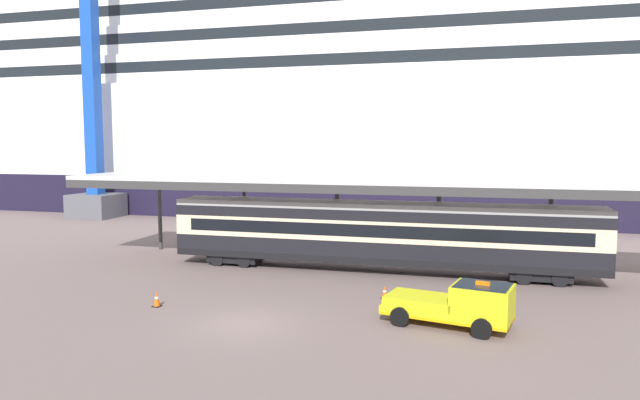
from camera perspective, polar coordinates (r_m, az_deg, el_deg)
ground_plane at (r=24.72m, az=-7.57°, el=-12.13°), size 400.00×400.00×0.00m
cruise_ship at (r=69.53m, az=23.81°, el=9.01°), size 172.42×31.89×34.51m
platform_canopy at (r=33.92m, az=6.01°, el=1.77°), size 39.08×5.96×5.51m
train_carriage at (r=33.81m, az=5.84°, el=-3.26°), size 24.86×2.81×4.11m
service_truck at (r=24.48m, az=13.69°, el=-10.00°), size 5.51×3.08×2.02m
traffic_cone_near at (r=27.91m, az=-15.97°, el=-9.46°), size 0.36×0.36×0.73m
traffic_cone_mid at (r=28.36m, az=6.47°, el=-9.12°), size 0.36×0.36×0.65m
dockside_crane at (r=62.95m, az=-21.04°, el=14.86°), size 19.33×4.40×57.97m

